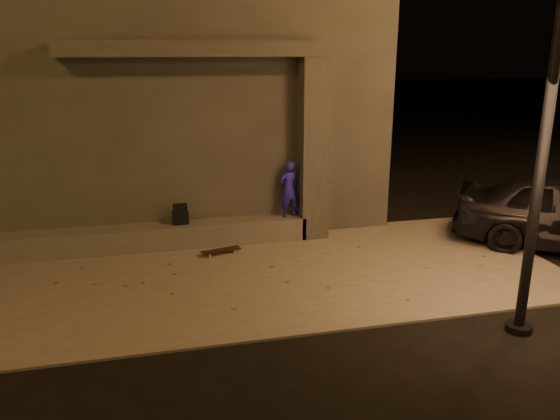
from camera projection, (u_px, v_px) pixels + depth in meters
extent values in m
plane|color=black|center=(271.00, 333.00, 7.53)|extent=(120.00, 120.00, 0.00)
cube|color=#635E57|center=(246.00, 276.00, 9.39)|extent=(11.00, 4.40, 0.04)
cube|color=#393633|center=(168.00, 102.00, 12.64)|extent=(9.00, 5.00, 5.20)
cube|color=#4F4C47|center=(154.00, 237.00, 10.62)|extent=(6.00, 0.55, 0.45)
cube|color=#393633|center=(313.00, 150.00, 10.89)|extent=(0.55, 0.55, 3.60)
cube|color=#393633|center=(198.00, 49.00, 9.90)|extent=(5.00, 0.70, 0.28)
imported|color=#211BB5|center=(289.00, 189.00, 11.00)|extent=(0.48, 0.37, 1.15)
cube|color=black|center=(180.00, 218.00, 10.64)|extent=(0.32, 0.21, 0.25)
cube|color=black|center=(180.00, 207.00, 10.58)|extent=(0.27, 0.05, 0.18)
cube|color=black|center=(221.00, 250.00, 10.33)|extent=(0.78, 0.36, 0.02)
cylinder|color=#A76E42|center=(232.00, 249.00, 10.51)|extent=(0.06, 0.04, 0.05)
cylinder|color=#A76E42|center=(235.00, 252.00, 10.39)|extent=(0.06, 0.04, 0.05)
cylinder|color=#A76E42|center=(207.00, 253.00, 10.30)|extent=(0.06, 0.04, 0.05)
cylinder|color=#A76E42|center=(210.00, 256.00, 10.17)|extent=(0.06, 0.04, 0.05)
cube|color=#99999E|center=(233.00, 249.00, 10.44)|extent=(0.08, 0.16, 0.02)
cube|color=#99999E|center=(208.00, 253.00, 10.22)|extent=(0.08, 0.16, 0.02)
cylinder|color=black|center=(550.00, 99.00, 6.70)|extent=(0.14, 0.14, 6.36)
cylinder|color=black|center=(519.00, 328.00, 7.58)|extent=(0.36, 0.36, 0.10)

